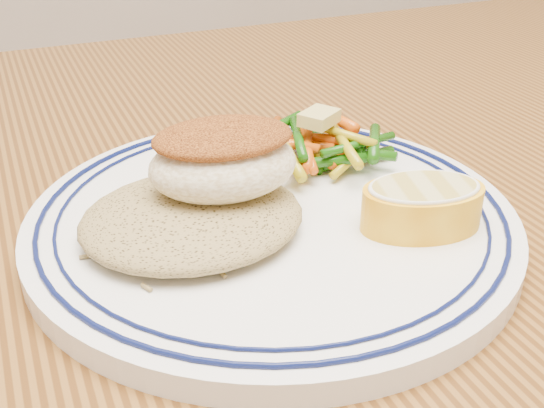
{
  "coord_description": "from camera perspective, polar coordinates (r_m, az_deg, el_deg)",
  "views": [
    {
      "loc": [
        -0.16,
        -0.36,
        0.97
      ],
      "look_at": [
        -0.02,
        -0.03,
        0.77
      ],
      "focal_mm": 45.0,
      "sensor_mm": 36.0,
      "label": 1
    }
  ],
  "objects": [
    {
      "name": "butter_pat",
      "position": [
        0.46,
        3.97,
        7.22
      ],
      "size": [
        0.03,
        0.03,
        0.01
      ],
      "primitive_type": "cube",
      "rotation": [
        0.0,
        0.0,
        0.57
      ],
      "color": "#D3C267",
      "rests_on": "vegetable_pile"
    },
    {
      "name": "fish_fillet",
      "position": [
        0.39,
        -4.11,
        3.83
      ],
      "size": [
        0.09,
        0.07,
        0.04
      ],
      "color": "#F7EECC",
      "rests_on": "rice_pilaf"
    },
    {
      "name": "vegetable_pile",
      "position": [
        0.47,
        4.05,
        4.97
      ],
      "size": [
        0.1,
        0.1,
        0.03
      ],
      "color": "#154A09",
      "rests_on": "plate"
    },
    {
      "name": "rice_pilaf",
      "position": [
        0.39,
        -6.72,
        -0.76
      ],
      "size": [
        0.13,
        0.11,
        0.02
      ],
      "primitive_type": "ellipsoid",
      "color": "olive",
      "rests_on": "plate"
    },
    {
      "name": "lemon_wedge",
      "position": [
        0.4,
        12.45,
        -0.01
      ],
      "size": [
        0.08,
        0.08,
        0.03
      ],
      "color": "yellow",
      "rests_on": "plate"
    },
    {
      "name": "dining_table",
      "position": [
        0.5,
        1.2,
        -9.7
      ],
      "size": [
        1.5,
        0.9,
        0.75
      ],
      "color": "#512D10",
      "rests_on": "ground"
    },
    {
      "name": "plate",
      "position": [
        0.41,
        0.0,
        -1.28
      ],
      "size": [
        0.29,
        0.29,
        0.02
      ],
      "color": "white",
      "rests_on": "dining_table"
    }
  ]
}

